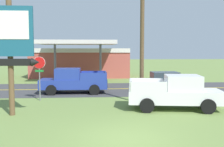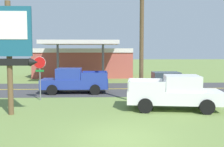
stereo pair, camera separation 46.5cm
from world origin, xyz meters
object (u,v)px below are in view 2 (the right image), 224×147
(motel_sign, at_px, (9,42))
(gas_station, at_px, (84,62))
(stop_sign, at_px, (40,70))
(car_grey_mid_lane, at_px, (164,82))
(utility_pole, at_px, (142,26))
(pickup_white_parked_on_lawn, at_px, (175,93))
(pickup_blue_on_road, at_px, (74,81))

(motel_sign, relative_size, gas_station, 0.49)
(motel_sign, distance_m, stop_sign, 4.52)
(motel_sign, bearing_deg, car_grey_mid_lane, 35.93)
(utility_pole, relative_size, gas_station, 0.75)
(motel_sign, relative_size, pickup_white_parked_on_lawn, 1.08)
(car_grey_mid_lane, bearing_deg, utility_pole, -120.27)
(pickup_white_parked_on_lawn, height_order, pickup_blue_on_road, same)
(pickup_blue_on_road, bearing_deg, utility_pole, -43.23)
(gas_station, xyz_separation_m, car_grey_mid_lane, (7.25, -13.14, -1.11))
(stop_sign, relative_size, pickup_white_parked_on_lawn, 0.54)
(pickup_white_parked_on_lawn, distance_m, car_grey_mid_lane, 6.24)
(utility_pole, xyz_separation_m, pickup_white_parked_on_lawn, (1.64, -1.80, -3.90))
(stop_sign, xyz_separation_m, utility_pole, (6.64, -1.43, 2.84))
(motel_sign, height_order, utility_pole, utility_pole)
(motel_sign, xyz_separation_m, car_grey_mid_lane, (9.76, 7.07, -2.97))
(utility_pole, height_order, pickup_white_parked_on_lawn, utility_pole)
(stop_sign, distance_m, pickup_blue_on_road, 3.71)
(utility_pole, bearing_deg, motel_sign, -159.49)
(pickup_white_parked_on_lawn, xyz_separation_m, car_grey_mid_lane, (0.92, 6.17, -0.13))
(stop_sign, xyz_separation_m, car_grey_mid_lane, (9.19, 2.95, -1.20))
(gas_station, xyz_separation_m, pickup_blue_on_road, (0.05, -13.14, -0.98))
(pickup_blue_on_road, bearing_deg, gas_station, 90.20)
(motel_sign, distance_m, pickup_blue_on_road, 8.04)
(motel_sign, bearing_deg, pickup_white_parked_on_lawn, 5.81)
(gas_station, height_order, pickup_blue_on_road, gas_station)
(stop_sign, bearing_deg, utility_pole, -12.13)
(gas_station, bearing_deg, car_grey_mid_lane, -61.10)
(gas_station, relative_size, pickup_blue_on_road, 2.31)
(stop_sign, height_order, pickup_blue_on_road, stop_sign)
(motel_sign, xyz_separation_m, pickup_blue_on_road, (2.55, 7.07, -2.84))
(utility_pole, height_order, car_grey_mid_lane, utility_pole)
(utility_pole, xyz_separation_m, pickup_blue_on_road, (-4.65, 4.38, -3.90))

